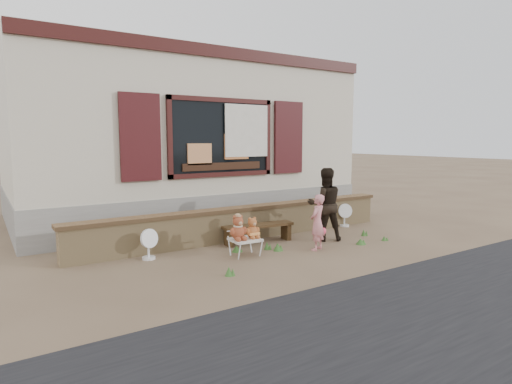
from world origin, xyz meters
TOP-DOWN VIEW (x-y plane):
  - ground at (0.00, 0.00)m, footprint 80.00×80.00m
  - shopfront at (0.00, 4.49)m, footprint 8.04×5.13m
  - brick_wall at (0.00, 1.00)m, footprint 7.10×0.36m
  - bench at (0.04, 0.57)m, footprint 1.46×0.47m
  - folding_chair at (-0.68, -0.10)m, footprint 0.52×0.47m
  - teddy_bear_left at (-0.82, -0.09)m, footprint 0.34×0.30m
  - teddy_bear_right at (-0.54, -0.10)m, footprint 0.29×0.25m
  - child at (0.63, -0.48)m, footprint 0.44×0.38m
  - adult at (1.26, 0.03)m, footprint 0.87×0.80m
  - fan_left at (-2.16, 0.61)m, footprint 0.34×0.22m
  - fan_right at (2.58, 0.80)m, footprint 0.34×0.23m
  - grass_tufts at (0.34, -0.28)m, footprint 3.80×1.26m

SIDE VIEW (x-z plane):
  - ground at x=0.00m, z-range 0.00..0.00m
  - grass_tufts at x=0.34m, z-range -0.01..0.14m
  - fan_left at x=-2.16m, z-range 0.00..0.53m
  - fan_right at x=2.58m, z-range 0.00..0.54m
  - bench at x=0.04m, z-range 0.08..0.45m
  - folding_chair at x=-0.68m, z-range 0.12..0.43m
  - brick_wall at x=0.00m, z-range 0.01..0.67m
  - teddy_bear_right at x=-0.54m, z-range 0.30..0.68m
  - child at x=0.63m, z-range 0.00..1.03m
  - teddy_bear_left at x=-0.82m, z-range 0.30..0.74m
  - adult at x=1.26m, z-range 0.00..1.45m
  - shopfront at x=0.00m, z-range 0.00..4.00m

